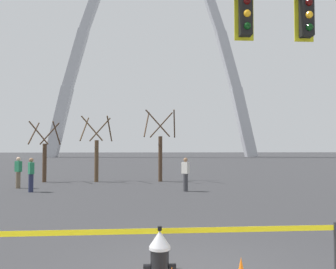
% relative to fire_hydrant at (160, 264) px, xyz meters
% --- Properties ---
extents(fire_hydrant, '(0.46, 0.48, 0.99)m').
position_rel_fire_hydrant_xyz_m(fire_hydrant, '(0.00, 0.00, 0.00)').
color(fire_hydrant, black).
rests_on(fire_hydrant, ground).
extents(caution_tape_barrier, '(5.38, 0.17, 0.96)m').
position_rel_fire_hydrant_xyz_m(caution_tape_barrier, '(0.01, 0.17, 0.20)').
color(caution_tape_barrier, '#232326').
rests_on(caution_tape_barrier, ground).
extents(traffic_cone_mid_sidewalk, '(0.36, 0.36, 0.73)m').
position_rel_fire_hydrant_xyz_m(traffic_cone_mid_sidewalk, '(0.06, 1.09, -0.11)').
color(traffic_cone_mid_sidewalk, black).
rests_on(traffic_cone_mid_sidewalk, ground).
extents(monument_arch, '(42.86, 2.16, 49.95)m').
position_rel_fire_hydrant_xyz_m(monument_arch, '(0.64, 64.64, 21.14)').
color(monument_arch, '#B2B5BC').
rests_on(monument_arch, ground).
extents(tree_far_left, '(1.68, 1.69, 3.62)m').
position_rel_fire_hydrant_xyz_m(tree_far_left, '(-6.41, 15.99, 1.14)').
color(tree_far_left, '#473323').
rests_on(tree_far_left, ground).
extents(tree_left_mid, '(1.82, 1.83, 3.94)m').
position_rel_fire_hydrant_xyz_m(tree_left_mid, '(-3.32, 15.96, 1.29)').
color(tree_left_mid, brown).
rests_on(tree_left_mid, ground).
extents(tree_center_left, '(1.99, 2.00, 4.32)m').
position_rel_fire_hydrant_xyz_m(tree_center_left, '(0.53, 15.97, 1.45)').
color(tree_center_left, '#473323').
rests_on(tree_center_left, ground).
extents(pedestrian_walking_left, '(0.39, 0.35, 1.59)m').
position_rel_fire_hydrant_xyz_m(pedestrian_walking_left, '(-6.80, 12.96, 0.35)').
color(pedestrian_walking_left, brown).
rests_on(pedestrian_walking_left, ground).
extents(pedestrian_standing_center, '(0.38, 0.38, 1.59)m').
position_rel_fire_hydrant_xyz_m(pedestrian_standing_center, '(1.58, 11.30, 0.35)').
color(pedestrian_standing_center, '#38383D').
rests_on(pedestrian_standing_center, ground).
extents(pedestrian_walking_right, '(0.36, 0.39, 1.59)m').
position_rel_fire_hydrant_xyz_m(pedestrian_walking_right, '(-5.65, 11.44, 0.35)').
color(pedestrian_walking_right, '#232847').
rests_on(pedestrian_walking_right, ground).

